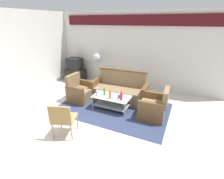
{
  "coord_description": "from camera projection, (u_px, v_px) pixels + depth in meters",
  "views": [
    {
      "loc": [
        1.87,
        -3.0,
        2.46
      ],
      "look_at": [
        0.05,
        0.88,
        0.65
      ],
      "focal_mm": 26.3,
      "sensor_mm": 36.0,
      "label": 1
    }
  ],
  "objects": [
    {
      "name": "armchair_left",
      "position": [
        80.0,
        92.0,
        5.39
      ],
      "size": [
        0.72,
        0.78,
        0.85
      ],
      "rotation": [
        0.0,
        0.0,
        -1.61
      ],
      "color": "#7F6647",
      "rests_on": "rug"
    },
    {
      "name": "bottle_orange",
      "position": [
        110.0,
        95.0,
        4.63
      ],
      "size": [
        0.07,
        0.07,
        0.29
      ],
      "color": "#D85919",
      "rests_on": "coffee_table"
    },
    {
      "name": "bottle_green",
      "position": [
        104.0,
        92.0,
        4.86
      ],
      "size": [
        0.06,
        0.06,
        0.25
      ],
      "color": "#2D8C38",
      "rests_on": "coffee_table"
    },
    {
      "name": "wicker_chair",
      "position": [
        63.0,
        118.0,
        3.59
      ],
      "size": [
        0.61,
        0.61,
        0.84
      ],
      "rotation": [
        0.0,
        0.0,
        0.33
      ],
      "color": "#AD844C",
      "rests_on": "ground"
    },
    {
      "name": "couch",
      "position": [
        120.0,
        91.0,
        5.41
      ],
      "size": [
        1.83,
        0.82,
        0.96
      ],
      "rotation": [
        0.0,
        0.0,
        3.19
      ],
      "color": "#7F6647",
      "rests_on": "rug"
    },
    {
      "name": "bottle_red",
      "position": [
        121.0,
        96.0,
        4.53
      ],
      "size": [
        0.07,
        0.07,
        0.29
      ],
      "color": "red",
      "rests_on": "coffee_table"
    },
    {
      "name": "wall_back",
      "position": [
        135.0,
        49.0,
        6.16
      ],
      "size": [
        6.52,
        0.19,
        2.8
      ],
      "color": "silver",
      "rests_on": "ground"
    },
    {
      "name": "rug",
      "position": [
        113.0,
        108.0,
        4.99
      ],
      "size": [
        3.23,
        2.05,
        0.01
      ],
      "primitive_type": "cube",
      "color": "#2D3856",
      "rests_on": "ground"
    },
    {
      "name": "bottle_clear",
      "position": [
        97.0,
        93.0,
        4.76
      ],
      "size": [
        0.07,
        0.07,
        0.28
      ],
      "color": "silver",
      "rests_on": "coffee_table"
    },
    {
      "name": "tv_stand",
      "position": [
        76.0,
        75.0,
        7.19
      ],
      "size": [
        0.8,
        0.5,
        0.52
      ],
      "primitive_type": "cube",
      "color": "black",
      "rests_on": "ground"
    },
    {
      "name": "coffee_table",
      "position": [
        112.0,
        100.0,
        4.85
      ],
      "size": [
        1.1,
        0.6,
        0.4
      ],
      "color": "silver",
      "rests_on": "rug"
    },
    {
      "name": "cup",
      "position": [
        119.0,
        96.0,
        4.67
      ],
      "size": [
        0.08,
        0.08,
        0.1
      ],
      "primitive_type": "cylinder",
      "color": "#2659A5",
      "rests_on": "coffee_table"
    },
    {
      "name": "ground_plane",
      "position": [
        96.0,
        125.0,
        4.19
      ],
      "size": [
        14.0,
        14.0,
        0.0
      ],
      "primitive_type": "plane",
      "color": "beige"
    },
    {
      "name": "pedestal_fan",
      "position": [
        97.0,
        60.0,
        6.52
      ],
      "size": [
        0.36,
        0.36,
        1.27
      ],
      "color": "#2D2D33",
      "rests_on": "ground"
    },
    {
      "name": "television",
      "position": [
        75.0,
        64.0,
        7.0
      ],
      "size": [
        0.63,
        0.49,
        0.48
      ],
      "rotation": [
        0.0,
        0.0,
        3.07
      ],
      "color": "black",
      "rests_on": "tv_stand"
    },
    {
      "name": "armchair_right",
      "position": [
        154.0,
        108.0,
        4.43
      ],
      "size": [
        0.73,
        0.79,
        0.85
      ],
      "rotation": [
        0.0,
        0.0,
        1.61
      ],
      "color": "#7F6647",
      "rests_on": "rug"
    }
  ]
}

